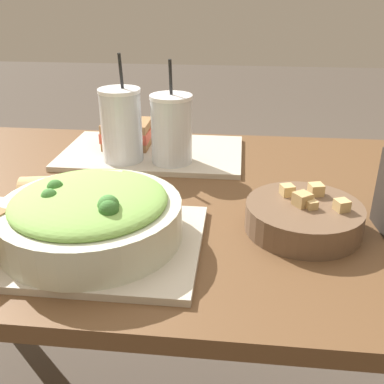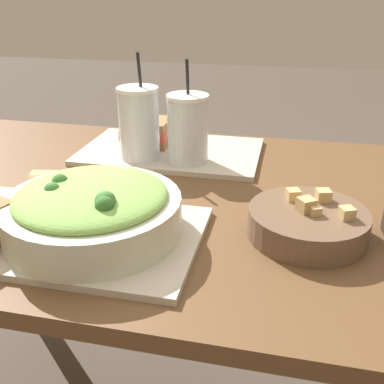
{
  "view_description": "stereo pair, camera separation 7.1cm",
  "coord_description": "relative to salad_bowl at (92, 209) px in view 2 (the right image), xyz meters",
  "views": [
    {
      "loc": [
        0.15,
        -0.81,
        1.1
      ],
      "look_at": [
        0.08,
        -0.17,
        0.8
      ],
      "focal_mm": 42.0,
      "sensor_mm": 36.0,
      "label": 1
    },
    {
      "loc": [
        0.22,
        -0.8,
        1.1
      ],
      "look_at": [
        0.08,
        -0.17,
        0.8
      ],
      "focal_mm": 42.0,
      "sensor_mm": 36.0,
      "label": 2
    }
  ],
  "objects": [
    {
      "name": "dining_table",
      "position": [
        0.08,
        0.2,
        -0.15
      ],
      "size": [
        1.33,
        0.8,
        0.71
      ],
      "color": "brown",
      "rests_on": "ground_plane"
    },
    {
      "name": "tray_near",
      "position": [
        -0.04,
        -0.01,
        -0.05
      ],
      "size": [
        0.43,
        0.27,
        0.01
      ],
      "color": "#BCB29E",
      "rests_on": "dining_table"
    },
    {
      "name": "tray_far",
      "position": [
        0.02,
        0.42,
        -0.05
      ],
      "size": [
        0.43,
        0.27,
        0.01
      ],
      "color": "#BCB29E",
      "rests_on": "dining_table"
    },
    {
      "name": "salad_bowl",
      "position": [
        0.0,
        0.0,
        0.0
      ],
      "size": [
        0.29,
        0.29,
        0.1
      ],
      "color": "beige",
      "rests_on": "tray_near"
    },
    {
      "name": "soup_bowl",
      "position": [
        0.34,
        0.08,
        -0.03
      ],
      "size": [
        0.2,
        0.2,
        0.07
      ],
      "color": "brown",
      "rests_on": "dining_table"
    },
    {
      "name": "baguette_near",
      "position": [
        -0.1,
        0.09,
        -0.01
      ],
      "size": [
        0.12,
        0.08,
        0.06
      ],
      "rotation": [
        0.0,
        0.0,
        1.76
      ],
      "color": "tan",
      "rests_on": "tray_near"
    },
    {
      "name": "sandwich_far",
      "position": [
        -0.05,
        0.45,
        -0.01
      ],
      "size": [
        0.12,
        0.1,
        0.06
      ],
      "rotation": [
        0.0,
        0.0,
        0.01
      ],
      "color": "olive",
      "rests_on": "tray_far"
    },
    {
      "name": "drink_cup_dark",
      "position": [
        -0.04,
        0.35,
        0.03
      ],
      "size": [
        0.09,
        0.09,
        0.24
      ],
      "color": "silver",
      "rests_on": "tray_far"
    },
    {
      "name": "drink_cup_red",
      "position": [
        0.07,
        0.35,
        0.03
      ],
      "size": [
        0.09,
        0.09,
        0.23
      ],
      "color": "silver",
      "rests_on": "tray_far"
    },
    {
      "name": "napkin_folded",
      "position": [
        -0.02,
        0.21,
        -0.05
      ],
      "size": [
        0.16,
        0.15,
        0.0
      ],
      "color": "silver",
      "rests_on": "dining_table"
    }
  ]
}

